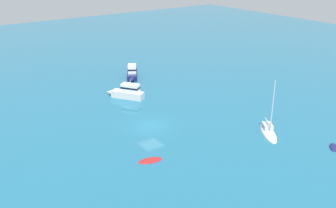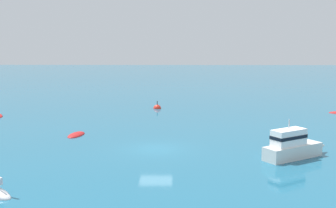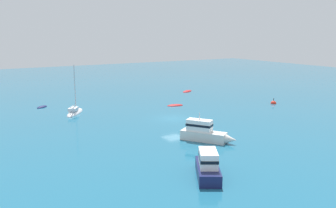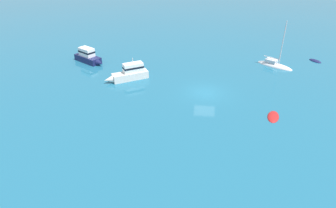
# 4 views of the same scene
# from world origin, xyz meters

# --- Properties ---
(ground_plane) EXTENTS (160.00, 160.00, 0.00)m
(ground_plane) POSITION_xyz_m (0.00, 0.00, 0.00)
(ground_plane) COLOR #1E607F
(launch) EXTENTS (5.40, 4.12, 2.84)m
(launch) POSITION_xyz_m (-9.84, 2.49, 0.87)
(launch) COLOR silver
(launch) RESTS_ON ground
(skiff) EXTENTS (1.68, 2.65, 0.44)m
(skiff) POSITION_xyz_m (6.95, -4.61, 0.00)
(skiff) COLOR #B21E1E
(skiff) RESTS_ON ground
(skiff_1) EXTENTS (2.35, 2.97, 0.48)m
(skiff_1) POSITION_xyz_m (16.97, -13.61, 0.00)
(skiff_1) COLOR #B21E1E
(skiff_1) RESTS_ON ground
(yacht) EXTENTS (5.05, 4.10, 7.00)m
(yacht) POSITION_xyz_m (9.56, 9.79, 0.11)
(yacht) COLOR white
(yacht) RESTS_ON ground
(cabin_cruiser) EXTENTS (5.33, 3.96, 2.10)m
(cabin_cruiser) POSITION_xyz_m (-17.36, 7.84, 0.84)
(cabin_cruiser) COLOR #191E4C
(cabin_cruiser) RESTS_ON ground
(skiff_2) EXTENTS (1.89, 2.08, 0.49)m
(skiff_2) POSITION_xyz_m (15.96, 12.67, 0.00)
(skiff_2) COLOR #191E4C
(skiff_2) RESTS_ON ground
(channel_buoy) EXTENTS (0.88, 0.88, 1.29)m
(channel_buoy) POSITION_xyz_m (0.49, -18.41, 0.00)
(channel_buoy) COLOR red
(channel_buoy) RESTS_ON ground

